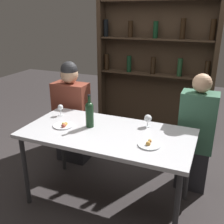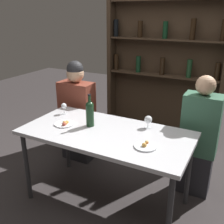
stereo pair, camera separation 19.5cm
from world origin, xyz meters
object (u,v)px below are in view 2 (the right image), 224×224
at_px(wine_glass_1, 64,106).
at_px(food_plate_0, 145,146).
at_px(wine_bottle, 90,112).
at_px(food_plate_1, 65,124).
at_px(wine_glass_0, 148,120).
at_px(seated_person_right, 199,140).
at_px(seated_person_left, 77,114).

relative_size(wine_glass_1, food_plate_0, 0.64).
xyz_separation_m(wine_bottle, food_plate_1, (-0.23, -0.09, -0.12)).
relative_size(wine_glass_0, seated_person_right, 0.10).
height_order(wine_bottle, food_plate_1, wine_bottle).
bearing_deg(wine_glass_0, food_plate_1, -157.34).
xyz_separation_m(wine_glass_1, food_plate_1, (0.18, -0.23, -0.07)).
height_order(seated_person_left, seated_person_right, seated_person_left).
bearing_deg(food_plate_1, wine_glass_1, 128.25).
height_order(wine_glass_0, seated_person_right, seated_person_right).
bearing_deg(seated_person_left, seated_person_right, 0.00).
height_order(wine_bottle, seated_person_right, seated_person_right).
bearing_deg(wine_glass_0, wine_bottle, -156.90).
bearing_deg(seated_person_right, wine_glass_1, -163.80).
bearing_deg(food_plate_0, wine_glass_1, 164.13).
relative_size(food_plate_0, seated_person_left, 0.15).
distance_m(wine_bottle, seated_person_right, 1.11).
bearing_deg(food_plate_1, food_plate_0, -4.04).
bearing_deg(wine_glass_1, wine_glass_0, 4.53).
bearing_deg(wine_bottle, food_plate_1, -158.32).
relative_size(wine_bottle, food_plate_0, 1.69).
distance_m(wine_glass_0, food_plate_1, 0.80).
bearing_deg(food_plate_0, wine_glass_0, 107.40).
height_order(wine_bottle, food_plate_0, wine_bottle).
bearing_deg(food_plate_1, seated_person_right, 28.29).
relative_size(wine_bottle, seated_person_left, 0.25).
bearing_deg(seated_person_right, food_plate_1, -151.71).
bearing_deg(food_plate_0, seated_person_left, 149.18).
relative_size(wine_glass_0, seated_person_left, 0.09).
bearing_deg(seated_person_left, wine_glass_1, -73.83).
bearing_deg(food_plate_0, food_plate_1, 175.96).
distance_m(wine_bottle, food_plate_0, 0.65).
xyz_separation_m(food_plate_0, seated_person_left, (-1.14, 0.68, -0.16)).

